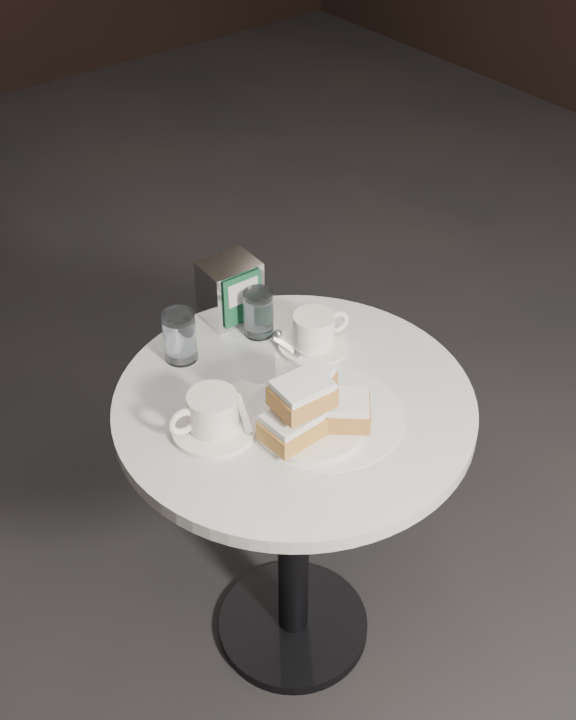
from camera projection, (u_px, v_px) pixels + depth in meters
The scene contains 9 objects.
ground at pixel (293, 628), 2.20m from camera, with size 7.00×7.00×0.00m, color black.
cafe_table at pixel (294, 472), 1.86m from camera, with size 0.70×0.70×0.74m.
sugar_spill at pixel (326, 416), 1.69m from camera, with size 0.30×0.30×0.00m, color white.
beignet_plate at pixel (311, 410), 1.63m from camera, with size 0.25×0.25×0.13m.
coffee_cup_left at pixel (212, 416), 1.64m from camera, with size 0.18×0.18×0.08m.
coffee_cup_right at pixel (314, 333), 1.84m from camera, with size 0.17×0.17×0.08m.
water_glass_left at pixel (180, 337), 1.80m from camera, with size 0.08×0.08×0.11m.
water_glass_right at pixel (258, 314), 1.86m from camera, with size 0.08×0.08×0.10m.
napkin_dispenser at pixel (230, 290), 1.90m from camera, with size 0.12×0.10×0.13m.
Camera 1 is at (-0.81, -1.01, 1.89)m, focal length 45.00 mm.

